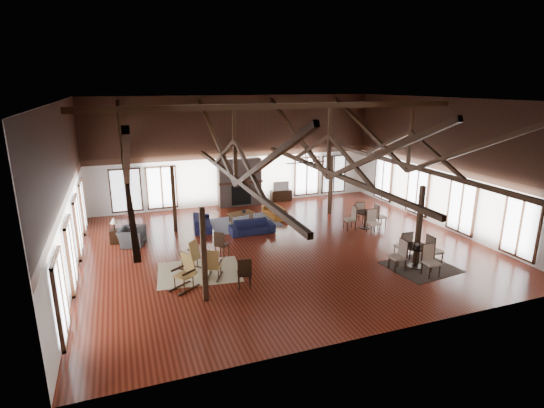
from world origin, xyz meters
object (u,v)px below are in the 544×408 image
object	(u,v)px
sofa_navy_front	(252,227)
cafe_table_near	(416,253)
armchair	(132,237)
coffee_table	(241,214)
tv_console	(281,195)
sofa_orange	(275,212)
cafe_table_far	(365,217)
sofa_navy_left	(202,222)

from	to	relation	value
sofa_navy_front	cafe_table_near	world-z (taller)	cafe_table_near
sofa_navy_front	armchair	xyz separation A→B (m)	(-5.21, 0.36, 0.07)
coffee_table	tv_console	xyz separation A→B (m)	(3.30, 3.04, -0.11)
sofa_orange	sofa_navy_front	bearing A→B (deg)	-45.07
armchair	cafe_table_near	bearing A→B (deg)	-103.84
sofa_navy_front	armchair	bearing A→B (deg)	176.02
sofa_navy_front	cafe_table_far	distance (m)	5.37
sofa_navy_left	sofa_orange	size ratio (longest dim) A/B	1.12
sofa_navy_front	tv_console	distance (m)	5.82
cafe_table_near	tv_console	world-z (taller)	cafe_table_near
sofa_navy_left	cafe_table_near	xyz separation A→B (m)	(6.62, -7.07, 0.28)
coffee_table	tv_console	size ratio (longest dim) A/B	1.11
sofa_navy_left	armchair	distance (m)	3.39
tv_console	armchair	bearing A→B (deg)	-152.33
sofa_orange	coffee_table	bearing A→B (deg)	-85.21
cafe_table_far	coffee_table	bearing A→B (deg)	151.33
sofa_navy_front	coffee_table	bearing A→B (deg)	90.71
tv_console	sofa_orange	bearing A→B (deg)	-117.06
sofa_navy_front	sofa_orange	bearing A→B (deg)	47.45
sofa_navy_left	cafe_table_far	bearing A→B (deg)	-102.10
sofa_orange	armchair	world-z (taller)	armchair
sofa_navy_front	tv_console	world-z (taller)	tv_console
sofa_navy_front	coffee_table	xyz separation A→B (m)	(-0.02, 1.77, 0.12)
sofa_navy_left	armchair	bearing A→B (deg)	116.31
coffee_table	armchair	xyz separation A→B (m)	(-5.19, -1.40, -0.06)
sofa_navy_front	sofa_navy_left	bearing A→B (deg)	143.95
sofa_navy_left	coffee_table	distance (m)	2.01
tv_console	sofa_navy_left	bearing A→B (deg)	-147.58
cafe_table_near	tv_console	xyz separation A→B (m)	(-1.35, 10.42, -0.26)
armchair	cafe_table_near	xyz separation A→B (m)	(9.83, -5.98, 0.21)
armchair	cafe_table_near	distance (m)	11.51
sofa_navy_left	tv_console	xyz separation A→B (m)	(5.28, 3.35, 0.01)
coffee_table	sofa_navy_front	bearing A→B (deg)	-104.90
sofa_navy_front	coffee_table	world-z (taller)	sofa_navy_front
coffee_table	sofa_orange	bearing A→B (deg)	-8.31
cafe_table_near	sofa_orange	bearing A→B (deg)	110.04
cafe_table_near	cafe_table_far	bearing A→B (deg)	82.12
coffee_table	armchair	distance (m)	5.37
armchair	tv_console	distance (m)	9.58
sofa_navy_front	sofa_navy_left	world-z (taller)	sofa_navy_front
sofa_orange	cafe_table_near	distance (m)	8.12
armchair	sofa_navy_front	bearing A→B (deg)	-76.52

